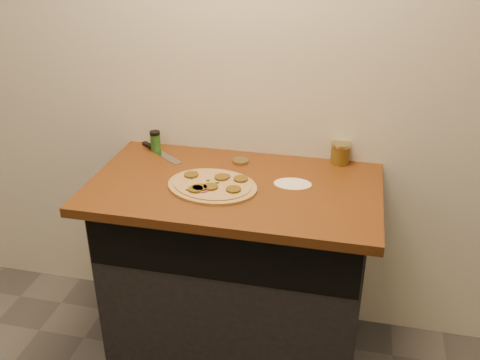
% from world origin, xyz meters
% --- Properties ---
extents(cabinet, '(1.10, 0.60, 0.86)m').
position_xyz_m(cabinet, '(0.00, 1.45, 0.43)').
color(cabinet, black).
rests_on(cabinet, ground).
extents(countertop, '(1.20, 0.70, 0.04)m').
position_xyz_m(countertop, '(0.00, 1.42, 0.88)').
color(countertop, '#643113').
rests_on(countertop, cabinet).
extents(pizza, '(0.43, 0.43, 0.03)m').
position_xyz_m(pizza, '(-0.08, 1.36, 0.91)').
color(pizza, tan).
rests_on(pizza, countertop).
extents(chefs_knife, '(0.25, 0.20, 0.02)m').
position_xyz_m(chefs_knife, '(-0.42, 1.65, 0.91)').
color(chefs_knife, '#B7BAC1').
rests_on(chefs_knife, countertop).
extents(mason_jar_lid, '(0.10, 0.10, 0.02)m').
position_xyz_m(mason_jar_lid, '(-0.02, 1.62, 0.91)').
color(mason_jar_lid, tan).
rests_on(mason_jar_lid, countertop).
extents(salsa_jar, '(0.09, 0.09, 0.10)m').
position_xyz_m(salsa_jar, '(0.41, 1.72, 0.95)').
color(salsa_jar, maroon).
rests_on(salsa_jar, countertop).
extents(spice_shaker, '(0.05, 0.05, 0.10)m').
position_xyz_m(spice_shaker, '(-0.44, 1.67, 0.95)').
color(spice_shaker, '#22571B').
rests_on(spice_shaker, countertop).
extents(flour_spill, '(0.17, 0.17, 0.00)m').
position_xyz_m(flour_spill, '(0.24, 1.47, 0.90)').
color(flour_spill, silver).
rests_on(flour_spill, countertop).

